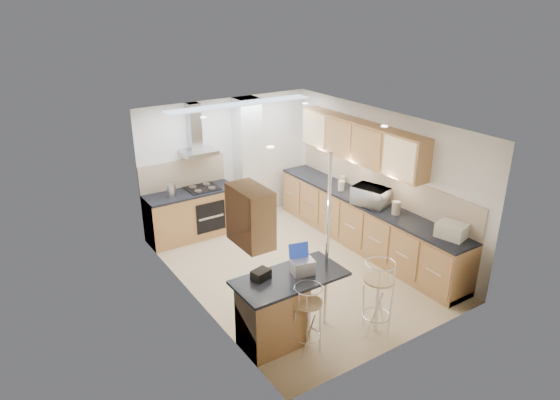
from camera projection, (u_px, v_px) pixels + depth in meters
ground at (296, 268)px, 8.45m from camera, size 4.80×4.80×0.00m
room_shell at (300, 173)px, 8.32m from camera, size 3.64×4.84×2.51m
right_counter at (364, 223)px, 9.04m from camera, size 0.63×4.40×0.92m
back_counter at (192, 214)px, 9.42m from camera, size 1.70×0.63×0.92m
peninsula at (290, 307)px, 6.58m from camera, size 1.47×0.72×0.94m
microwave at (371, 196)px, 8.58m from camera, size 0.56×0.69×0.33m
laptop at (303, 267)px, 6.44m from camera, size 0.33×0.27×0.19m
bag at (261, 275)px, 6.33m from camera, size 0.26×0.22×0.13m
bar_stool_near at (308, 319)px, 6.35m from camera, size 0.46×0.46×0.95m
bar_stool_end at (378, 297)px, 6.70m from camera, size 0.51×0.51×1.07m
jar_a at (341, 186)px, 9.25m from camera, size 0.16×0.16×0.19m
jar_b at (343, 180)px, 9.59m from camera, size 0.13×0.13×0.16m
jar_c at (396, 208)px, 8.24m from camera, size 0.18×0.18×0.22m
jar_d at (373, 201)px, 8.64m from camera, size 0.13×0.13×0.14m
bread_bin at (452, 230)px, 7.45m from camera, size 0.42×0.49×0.22m
kettle at (171, 190)px, 8.96m from camera, size 0.16×0.16×0.24m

